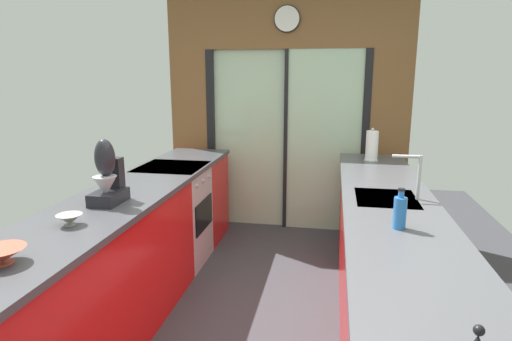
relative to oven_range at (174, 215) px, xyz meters
The scene contains 11 objects.
ground_plane 1.21m from the oven_range, 35.58° to the right, with size 5.04×7.60×0.02m, color #38383D.
back_wall_unit 1.81m from the oven_range, 51.68° to the left, with size 2.64×0.12×2.70m.
left_counter_run 1.12m from the oven_range, 90.08° to the right, with size 0.62×3.80×0.92m.
right_counter_run 2.05m from the oven_range, 27.56° to the right, with size 0.62×3.80×0.92m.
sink_faucet 2.19m from the oven_range, 19.58° to the right, with size 0.19×0.02×0.30m.
oven_range is the anchor object (origin of this frame).
mixing_bowl_near 2.13m from the oven_range, 89.49° to the right, with size 0.21×0.21×0.07m.
mixing_bowl_far 1.65m from the oven_range, 89.33° to the right, with size 0.14×0.14×0.06m.
stand_mixer 1.30m from the oven_range, 89.08° to the right, with size 0.17×0.27×0.42m.
soap_bottle 2.29m from the oven_range, 35.83° to the right, with size 0.07×0.07×0.22m.
paper_towel_roll 1.99m from the oven_range, 18.24° to the left, with size 0.13×0.13×0.32m.
Camera 1 is at (0.52, -2.34, 1.73)m, focal length 30.06 mm.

